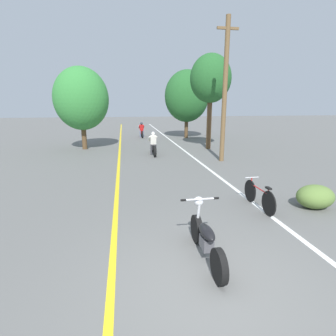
{
  "coord_description": "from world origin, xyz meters",
  "views": [
    {
      "loc": [
        -1.38,
        -3.73,
        3.0
      ],
      "look_at": [
        0.04,
        4.7,
        0.9
      ],
      "focal_mm": 28.0,
      "sensor_mm": 36.0,
      "label": 1
    }
  ],
  "objects_px": {
    "roadside_tree_left": "(81,99)",
    "roadside_tree_right_far": "(187,96)",
    "motorcycle_rider_far": "(142,131)",
    "motorcycle_rider_lead": "(153,146)",
    "motorcycle_foreground": "(206,239)",
    "roadside_tree_right_near": "(211,79)",
    "bicycle_parked": "(259,196)",
    "utility_pole": "(225,90)"
  },
  "relations": [
    {
      "from": "roadside_tree_left",
      "to": "motorcycle_rider_far",
      "type": "relative_size",
      "value": 2.69
    },
    {
      "from": "roadside_tree_left",
      "to": "roadside_tree_right_far",
      "type": "bearing_deg",
      "value": 30.74
    },
    {
      "from": "bicycle_parked",
      "to": "utility_pole",
      "type": "bearing_deg",
      "value": 78.46
    },
    {
      "from": "motorcycle_foreground",
      "to": "motorcycle_rider_far",
      "type": "relative_size",
      "value": 1.02
    },
    {
      "from": "motorcycle_foreground",
      "to": "utility_pole",
      "type": "bearing_deg",
      "value": 67.27
    },
    {
      "from": "roadside_tree_right_near",
      "to": "roadside_tree_left",
      "type": "bearing_deg",
      "value": 171.57
    },
    {
      "from": "motorcycle_rider_lead",
      "to": "motorcycle_rider_far",
      "type": "bearing_deg",
      "value": 90.62
    },
    {
      "from": "roadside_tree_left",
      "to": "motorcycle_rider_far",
      "type": "distance_m",
      "value": 7.84
    },
    {
      "from": "motorcycle_foreground",
      "to": "roadside_tree_right_far",
      "type": "bearing_deg",
      "value": 77.71
    },
    {
      "from": "roadside_tree_left",
      "to": "bicycle_parked",
      "type": "xyz_separation_m",
      "value": [
        6.49,
        -11.63,
        -2.94
      ]
    },
    {
      "from": "roadside_tree_right_near",
      "to": "motorcycle_rider_lead",
      "type": "relative_size",
      "value": 2.88
    },
    {
      "from": "roadside_tree_left",
      "to": "bicycle_parked",
      "type": "bearing_deg",
      "value": -60.87
    },
    {
      "from": "utility_pole",
      "to": "roadside_tree_right_near",
      "type": "height_order",
      "value": "utility_pole"
    },
    {
      "from": "roadside_tree_right_far",
      "to": "motorcycle_rider_lead",
      "type": "bearing_deg",
      "value": -116.72
    },
    {
      "from": "utility_pole",
      "to": "roadside_tree_left",
      "type": "relative_size",
      "value": 1.34
    },
    {
      "from": "roadside_tree_right_near",
      "to": "motorcycle_rider_lead",
      "type": "height_order",
      "value": "roadside_tree_right_near"
    },
    {
      "from": "roadside_tree_right_near",
      "to": "motorcycle_foreground",
      "type": "xyz_separation_m",
      "value": [
        -4.18,
        -12.63,
        -4.12
      ]
    },
    {
      "from": "motorcycle_foreground",
      "to": "bicycle_parked",
      "type": "relative_size",
      "value": 1.13
    },
    {
      "from": "roadside_tree_right_near",
      "to": "bicycle_parked",
      "type": "distance_m",
      "value": 11.36
    },
    {
      "from": "roadside_tree_left",
      "to": "motorcycle_foreground",
      "type": "relative_size",
      "value": 2.65
    },
    {
      "from": "motorcycle_rider_far",
      "to": "motorcycle_rider_lead",
      "type": "bearing_deg",
      "value": -89.38
    },
    {
      "from": "utility_pole",
      "to": "motorcycle_foreground",
      "type": "height_order",
      "value": "utility_pole"
    },
    {
      "from": "roadside_tree_right_near",
      "to": "motorcycle_foreground",
      "type": "relative_size",
      "value": 3.05
    },
    {
      "from": "roadside_tree_right_near",
      "to": "roadside_tree_left",
      "type": "relative_size",
      "value": 1.15
    },
    {
      "from": "roadside_tree_right_near",
      "to": "motorcycle_rider_far",
      "type": "bearing_deg",
      "value": 119.43
    },
    {
      "from": "motorcycle_rider_far",
      "to": "bicycle_parked",
      "type": "xyz_separation_m",
      "value": [
        2.2,
        -17.59,
        -0.15
      ]
    },
    {
      "from": "utility_pole",
      "to": "bicycle_parked",
      "type": "xyz_separation_m",
      "value": [
        -1.32,
        -6.49,
        -3.29
      ]
    },
    {
      "from": "roadside_tree_right_near",
      "to": "motorcycle_rider_far",
      "type": "xyz_separation_m",
      "value": [
        -4.05,
        7.19,
        -4.02
      ]
    },
    {
      "from": "roadside_tree_left",
      "to": "motorcycle_rider_far",
      "type": "xyz_separation_m",
      "value": [
        4.28,
        5.95,
        -2.78
      ]
    },
    {
      "from": "bicycle_parked",
      "to": "motorcycle_rider_far",
      "type": "bearing_deg",
      "value": 97.14
    },
    {
      "from": "roadside_tree_right_far",
      "to": "roadside_tree_left",
      "type": "relative_size",
      "value": 1.1
    },
    {
      "from": "roadside_tree_right_far",
      "to": "bicycle_parked",
      "type": "height_order",
      "value": "roadside_tree_right_far"
    },
    {
      "from": "utility_pole",
      "to": "motorcycle_rider_far",
      "type": "relative_size",
      "value": 3.6
    },
    {
      "from": "roadside_tree_right_near",
      "to": "roadside_tree_right_far",
      "type": "relative_size",
      "value": 1.04
    },
    {
      "from": "utility_pole",
      "to": "motorcycle_rider_lead",
      "type": "relative_size",
      "value": 3.35
    },
    {
      "from": "roadside_tree_right_near",
      "to": "motorcycle_foreground",
      "type": "distance_m",
      "value": 13.92
    },
    {
      "from": "roadside_tree_left",
      "to": "roadside_tree_right_near",
      "type": "bearing_deg",
      "value": -8.43
    },
    {
      "from": "motorcycle_foreground",
      "to": "motorcycle_rider_lead",
      "type": "xyz_separation_m",
      "value": [
        0.22,
        11.08,
        0.1
      ]
    },
    {
      "from": "utility_pole",
      "to": "roadside_tree_right_far",
      "type": "xyz_separation_m",
      "value": [
        0.44,
        10.05,
        -0.02
      ]
    },
    {
      "from": "motorcycle_foreground",
      "to": "bicycle_parked",
      "type": "distance_m",
      "value": 3.22
    },
    {
      "from": "motorcycle_foreground",
      "to": "roadside_tree_left",
      "type": "bearing_deg",
      "value": 106.7
    },
    {
      "from": "motorcycle_rider_far",
      "to": "bicycle_parked",
      "type": "distance_m",
      "value": 17.72
    }
  ]
}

